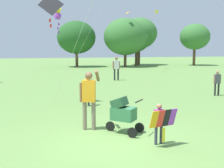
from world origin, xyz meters
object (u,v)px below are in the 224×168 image
kite_adult_black (51,7)px  person_kid_running (87,88)px  person_adult_flyer (89,95)px  person_sitting_far (217,81)px  kite_orange_delta (58,14)px  child_with_butterfly_kite (160,120)px  stroller (123,112)px  person_couple_left (116,67)px

kite_adult_black → person_kid_running: size_ratio=3.66×
person_adult_flyer → person_sitting_far: bearing=29.8°
person_adult_flyer → kite_orange_delta: size_ratio=0.39×
kite_adult_black → person_sitting_far: 8.64m
person_adult_flyer → kite_adult_black: (-0.85, 4.01, 3.00)m
person_kid_running → person_sitting_far: bearing=7.1°
child_with_butterfly_kite → kite_orange_delta: kite_orange_delta is taller
child_with_butterfly_kite → person_kid_running: 5.02m
child_with_butterfly_kite → person_kid_running: bearing=101.9°
kite_adult_black → kite_orange_delta: kite_adult_black is taller
child_with_butterfly_kite → stroller: size_ratio=0.99×
child_with_butterfly_kite → person_adult_flyer: person_adult_flyer is taller
stroller → person_couple_left: 12.52m
kite_orange_delta → person_kid_running: bearing=-78.6°
kite_adult_black → kite_orange_delta: 3.50m
kite_adult_black → person_sitting_far: size_ratio=3.69×
person_sitting_far → child_with_butterfly_kite: bearing=-134.6°
person_couple_left → person_adult_flyer: bearing=-108.8°
stroller → person_kid_running: bearing=96.3°
person_adult_flyer → person_sitting_far: (7.14, 4.09, -0.28)m
child_with_butterfly_kite → kite_orange_delta: 9.99m
stroller → child_with_butterfly_kite: bearing=-60.9°
person_sitting_far → person_kid_running: person_kid_running is taller
person_adult_flyer → stroller: (0.86, -0.55, -0.42)m
child_with_butterfly_kite → person_kid_running: (-1.04, 4.91, 0.13)m
child_with_butterfly_kite → stroller: stroller is taller
kite_adult_black → person_kid_running: (1.29, -0.76, -3.28)m
kite_adult_black → person_couple_left: size_ratio=2.69×
person_sitting_far → stroller: bearing=-143.6°
stroller → person_kid_running: 3.82m
child_with_butterfly_kite → person_sitting_far: person_sitting_far is taller
person_kid_running → kite_orange_delta: bearing=101.4°
kite_orange_delta → person_couple_left: 6.77m
person_adult_flyer → kite_adult_black: kite_adult_black is taller
child_with_butterfly_kite → person_adult_flyer: size_ratio=0.58×
child_with_butterfly_kite → person_sitting_far: (5.66, 5.74, 0.12)m
person_adult_flyer → kite_orange_delta: 8.13m
person_sitting_far → person_couple_left: size_ratio=0.73×
stroller → kite_adult_black: (-1.71, 4.56, 3.42)m
kite_adult_black → person_sitting_far: kite_adult_black is taller
kite_adult_black → person_sitting_far: (7.99, 0.07, -3.28)m
child_with_butterfly_kite → kite_adult_black: kite_adult_black is taller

